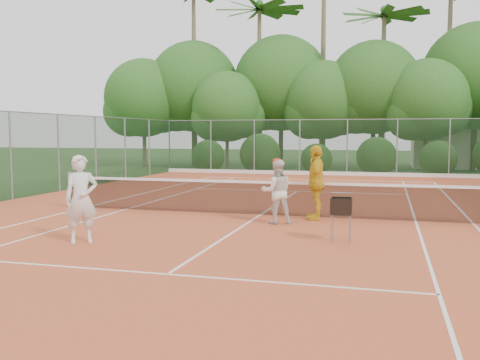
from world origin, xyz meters
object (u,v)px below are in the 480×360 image
object	(u,v)px
player_white	(81,199)
player_center_grp	(277,191)
player_yellow	(316,182)
ball_hopper	(341,207)

from	to	relation	value
player_white	player_center_grp	size ratio (longest dim) A/B	1.11
player_yellow	ball_hopper	xyz separation A→B (m)	(0.88, -2.81, -0.24)
player_white	ball_hopper	bearing A→B (deg)	-20.47
player_center_grp	ball_hopper	xyz separation A→B (m)	(1.76, -1.94, -0.07)
player_center_grp	ball_hopper	size ratio (longest dim) A/B	1.76
player_white	ball_hopper	world-z (taller)	player_white
player_white	ball_hopper	size ratio (longest dim) A/B	1.95
player_white	player_yellow	distance (m)	6.05
player_white	player_center_grp	world-z (taller)	player_white
player_yellow	player_center_grp	bearing A→B (deg)	-52.00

